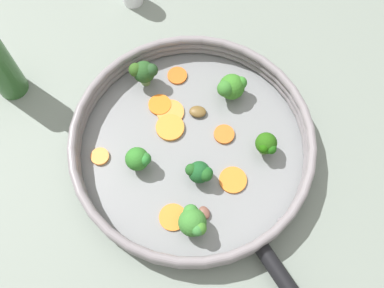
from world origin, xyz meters
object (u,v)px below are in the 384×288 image
at_px(carrot_slice_0, 233,180).
at_px(carrot_slice_6, 160,105).
at_px(carrot_slice_1, 173,217).
at_px(mushroom_piece_1, 198,112).
at_px(mushroom_piece_0, 204,213).
at_px(broccoli_floret_5, 139,159).
at_px(broccoli_floret_0, 231,87).
at_px(carrot_slice_7, 170,112).
at_px(broccoli_floret_2, 200,172).
at_px(broccoli_floret_4, 266,145).
at_px(broccoli_floret_1, 144,72).
at_px(carrot_slice_4, 170,128).
at_px(broccoli_floret_3, 193,222).
at_px(carrot_slice_3, 100,156).
at_px(carrot_slice_2, 177,76).
at_px(skillet, 192,149).
at_px(carrot_slice_5, 224,134).

relative_size(carrot_slice_0, carrot_slice_6, 1.14).
height_order(carrot_slice_1, carrot_slice_6, carrot_slice_6).
bearing_deg(mushroom_piece_1, mushroom_piece_0, -36.21).
bearing_deg(broccoli_floret_5, mushroom_piece_0, 12.87).
distance_m(broccoli_floret_0, broccoli_floret_5, 0.19).
bearing_deg(carrot_slice_7, broccoli_floret_2, -16.39).
height_order(broccoli_floret_4, mushroom_piece_1, broccoli_floret_4).
bearing_deg(broccoli_floret_1, mushroom_piece_1, 17.01).
height_order(carrot_slice_6, broccoli_floret_5, broccoli_floret_5).
bearing_deg(broccoli_floret_1, carrot_slice_0, -0.27).
bearing_deg(broccoli_floret_0, broccoli_floret_5, -88.54).
xyz_separation_m(carrot_slice_4, carrot_slice_6, (-0.04, 0.01, -0.00)).
height_order(carrot_slice_1, mushroom_piece_1, mushroom_piece_1).
height_order(carrot_slice_1, broccoli_floret_1, broccoli_floret_1).
height_order(broccoli_floret_3, mushroom_piece_0, broccoli_floret_3).
relative_size(carrot_slice_3, broccoli_floret_3, 0.60).
bearing_deg(broccoli_floret_0, carrot_slice_1, -63.25).
relative_size(carrot_slice_1, carrot_slice_4, 0.90).
xyz_separation_m(broccoli_floret_2, broccoli_floret_3, (0.05, -0.06, 0.00)).
xyz_separation_m(carrot_slice_0, mushroom_piece_0, (0.01, -0.07, 0.00)).
distance_m(broccoli_floret_2, mushroom_piece_1, 0.11).
relative_size(carrot_slice_2, carrot_slice_7, 0.74).
xyz_separation_m(broccoli_floret_3, broccoli_floret_5, (-0.12, -0.00, -0.00)).
relative_size(skillet, broccoli_floret_3, 7.54).
distance_m(carrot_slice_2, broccoli_floret_1, 0.06).
height_order(carrot_slice_1, carrot_slice_2, same).
bearing_deg(carrot_slice_5, broccoli_floret_1, -166.27).
bearing_deg(carrot_slice_5, carrot_slice_7, -154.12).
relative_size(broccoli_floret_0, broccoli_floret_4, 1.15).
distance_m(carrot_slice_1, broccoli_floret_3, 0.04).
bearing_deg(broccoli_floret_3, broccoli_floret_4, 97.77).
height_order(skillet, carrot_slice_0, carrot_slice_0).
distance_m(carrot_slice_7, broccoli_floret_4, 0.16).
bearing_deg(broccoli_floret_5, carrot_slice_7, 114.52).
distance_m(carrot_slice_0, carrot_slice_6, 0.17).
relative_size(carrot_slice_5, mushroom_piece_0, 1.57).
bearing_deg(broccoli_floret_2, carrot_slice_2, 152.26).
xyz_separation_m(broccoli_floret_4, broccoli_floret_5, (-0.10, -0.16, -0.00)).
height_order(carrot_slice_4, broccoli_floret_5, broccoli_floret_5).
xyz_separation_m(carrot_slice_7, broccoli_floret_4, (0.14, 0.07, 0.02)).
bearing_deg(carrot_slice_3, carrot_slice_6, 95.74).
xyz_separation_m(carrot_slice_6, broccoli_floret_2, (0.14, -0.03, 0.02)).
height_order(broccoli_floret_1, broccoli_floret_2, broccoli_floret_1).
bearing_deg(carrot_slice_3, carrot_slice_0, 40.19).
bearing_deg(broccoli_floret_3, broccoli_floret_5, -178.86).
distance_m(carrot_slice_7, broccoli_floret_2, 0.12).
bearing_deg(carrot_slice_7, carrot_slice_5, 25.88).
bearing_deg(carrot_slice_5, carrot_slice_0, -30.78).
distance_m(broccoli_floret_5, mushroom_piece_0, 0.13).
height_order(skillet, broccoli_floret_5, broccoli_floret_5).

